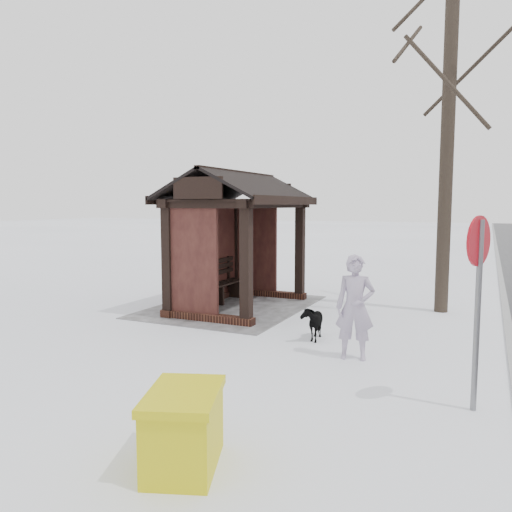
{
  "coord_description": "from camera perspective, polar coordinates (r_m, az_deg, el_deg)",
  "views": [
    {
      "loc": [
        10.0,
        5.08,
        2.34
      ],
      "look_at": [
        0.84,
        0.8,
        1.3
      ],
      "focal_mm": 35.0,
      "sensor_mm": 36.0,
      "label": 1
    }
  ],
  "objects": [
    {
      "name": "ground",
      "position": [
        11.46,
        -1.85,
        -5.91
      ],
      "size": [
        120.0,
        120.0,
        0.0
      ],
      "primitive_type": "plane",
      "color": "white",
      "rests_on": "ground"
    },
    {
      "name": "kerb",
      "position": [
        10.28,
        26.96,
        -7.87
      ],
      "size": [
        120.0,
        0.15,
        0.06
      ],
      "primitive_type": "cube",
      "color": "gray",
      "rests_on": "ground"
    },
    {
      "name": "trampled_patch",
      "position": [
        11.54,
        -2.74,
        -5.78
      ],
      "size": [
        4.2,
        3.2,
        0.02
      ],
      "primitive_type": "cube",
      "color": "gray",
      "rests_on": "ground"
    },
    {
      "name": "bus_shelter",
      "position": [
        11.29,
        -2.61,
        4.99
      ],
      "size": [
        3.6,
        2.4,
        3.09
      ],
      "color": "#3C1D16",
      "rests_on": "ground"
    },
    {
      "name": "tree_near",
      "position": [
        12.15,
        21.49,
        23.79
      ],
      "size": [
        3.42,
        3.42,
        9.03
      ],
      "color": "black",
      "rests_on": "ground"
    },
    {
      "name": "pedestrian",
      "position": [
        7.71,
        11.25,
        -5.76
      ],
      "size": [
        0.48,
        0.64,
        1.59
      ],
      "primitive_type": "imported",
      "rotation": [
        0.0,
        0.0,
        1.76
      ],
      "color": "#A596B0",
      "rests_on": "ground"
    },
    {
      "name": "dog",
      "position": [
        8.82,
        6.45,
        -7.48
      ],
      "size": [
        0.78,
        0.47,
        0.61
      ],
      "primitive_type": "imported",
      "rotation": [
        0.0,
        0.0,
        1.77
      ],
      "color": "black",
      "rests_on": "ground"
    },
    {
      "name": "grit_bin",
      "position": [
        4.74,
        -8.26,
        -18.94
      ],
      "size": [
        1.07,
        0.9,
        0.7
      ],
      "rotation": [
        0.0,
        0.0,
        0.35
      ],
      "color": "#C7BD0B",
      "rests_on": "ground"
    },
    {
      "name": "road_sign",
      "position": [
        6.07,
        24.01,
        -1.5
      ],
      "size": [
        0.54,
        0.24,
        2.22
      ],
      "rotation": [
        0.0,
        0.0,
        -0.38
      ],
      "color": "slate",
      "rests_on": "ground"
    }
  ]
}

